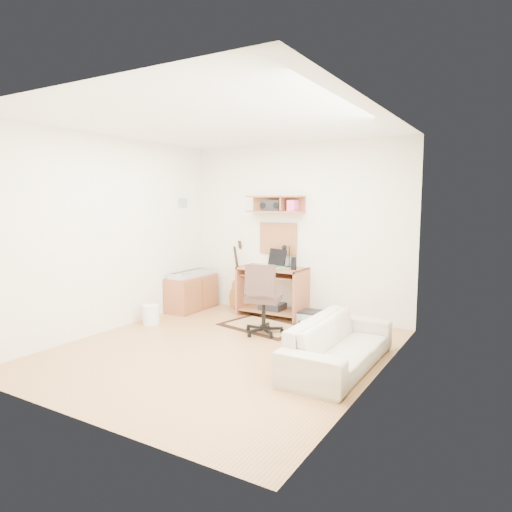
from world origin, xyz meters
The scene contains 22 objects.
floor centered at (0.00, 0.00, -0.01)m, with size 3.60×4.00×0.01m, color tan.
ceiling centered at (0.00, 0.00, 2.60)m, with size 3.60×4.00×0.01m, color white.
back_wall centered at (0.00, 2.00, 1.30)m, with size 3.60×0.01×2.60m, color white.
left_wall centered at (-1.80, 0.00, 1.30)m, with size 0.01×4.00×2.60m, color white.
right_wall centered at (1.80, 0.00, 1.30)m, with size 0.01×4.00×2.60m, color white.
wall_shelf centered at (-0.30, 1.88, 1.70)m, with size 0.90×0.25×0.26m, color #A35A39.
cork_board centered at (-0.30, 1.98, 1.17)m, with size 0.64×0.03×0.49m, color tan.
wall_photo centered at (-1.79, 1.50, 1.72)m, with size 0.02×0.20×0.15m, color #4C8CBF.
desk centered at (-0.26, 1.73, 0.38)m, with size 1.00×0.55×0.75m, color #A35A39, non-canonical shape.
laptop centered at (-0.27, 1.71, 0.89)m, with size 0.36×0.36×0.28m, color silver, non-canonical shape.
speaker centered at (0.12, 1.68, 0.84)m, with size 0.08×0.08×0.19m, color black.
desk_lamp centered at (-0.05, 1.87, 0.92)m, with size 0.11×0.11×0.34m, color black, non-canonical shape.
pencil_cup centered at (0.03, 1.83, 0.80)m, with size 0.07×0.07×0.10m, color #2E488A.
boombox centered at (-0.36, 1.87, 1.68)m, with size 0.31×0.14×0.16m, color black.
rug centered at (-0.06, 1.13, 0.01)m, with size 1.16×0.77×0.02m, color #CFC08A.
task_chair centered at (0.10, 0.83, 0.48)m, with size 0.49×0.49×0.96m, color #392721, non-canonical shape.
cabinet centered at (-1.58, 1.43, 0.28)m, with size 0.40×0.90×0.55m, color #A35A39.
music_keyboard centered at (-1.58, 1.43, 0.59)m, with size 0.27×0.86×0.08m, color #B2B5BA.
guitar centered at (-1.01, 1.86, 0.56)m, with size 0.30×0.19×1.11m, color #B87338, non-canonical shape.
waste_basket centered at (-1.52, 0.42, 0.14)m, with size 0.23×0.23×0.28m, color white.
printer centered at (0.42, 1.70, 0.08)m, with size 0.42×0.32×0.16m, color #A5A8AA.
sofa centered at (1.38, 0.19, 0.34)m, with size 1.74×0.51×0.68m, color #BBAE94.
Camera 1 is at (3.00, -4.26, 1.74)m, focal length 31.96 mm.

